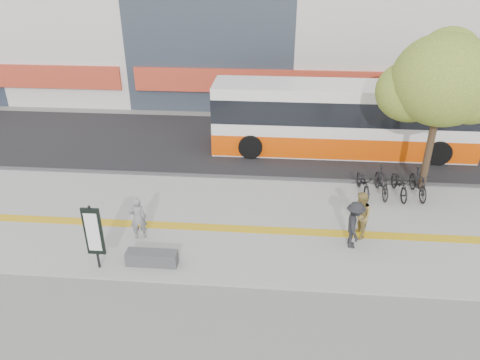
# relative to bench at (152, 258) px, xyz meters

# --- Properties ---
(ground) EXTENTS (120.00, 120.00, 0.00)m
(ground) POSITION_rel_bench_xyz_m (2.60, 1.20, -0.30)
(ground) COLOR slate
(ground) RESTS_ON ground
(sidewalk) EXTENTS (40.00, 7.00, 0.08)m
(sidewalk) POSITION_rel_bench_xyz_m (2.60, 2.70, -0.27)
(sidewalk) COLOR gray
(sidewalk) RESTS_ON ground
(tactile_strip) EXTENTS (40.00, 0.45, 0.01)m
(tactile_strip) POSITION_rel_bench_xyz_m (2.60, 2.20, -0.22)
(tactile_strip) COLOR gold
(tactile_strip) RESTS_ON sidewalk
(street) EXTENTS (40.00, 8.00, 0.06)m
(street) POSITION_rel_bench_xyz_m (2.60, 10.20, -0.28)
(street) COLOR black
(street) RESTS_ON ground
(curb) EXTENTS (40.00, 0.25, 0.14)m
(curb) POSITION_rel_bench_xyz_m (2.60, 6.20, -0.23)
(curb) COLOR #3D3D40
(curb) RESTS_ON ground
(bench) EXTENTS (1.60, 0.45, 0.45)m
(bench) POSITION_rel_bench_xyz_m (0.00, 0.00, 0.00)
(bench) COLOR #3D3D40
(bench) RESTS_ON sidewalk
(signboard) EXTENTS (0.55, 0.10, 2.20)m
(signboard) POSITION_rel_bench_xyz_m (-1.60, -0.31, 1.06)
(signboard) COLOR black
(signboard) RESTS_ON sidewalk
(street_tree) EXTENTS (4.40, 3.80, 6.31)m
(street_tree) POSITION_rel_bench_xyz_m (9.78, 6.02, 4.21)
(street_tree) COLOR #352218
(street_tree) RESTS_ON sidewalk
(bus) EXTENTS (12.35, 2.93, 3.29)m
(bus) POSITION_rel_bench_xyz_m (6.85, 9.70, 1.30)
(bus) COLOR silver
(bus) RESTS_ON street
(bicycle_row) EXTENTS (2.88, 1.98, 1.13)m
(bicycle_row) POSITION_rel_bench_xyz_m (8.32, 5.20, 0.31)
(bicycle_row) COLOR black
(bicycle_row) RESTS_ON sidewalk
(seated_woman) EXTENTS (0.65, 0.52, 1.55)m
(seated_woman) POSITION_rel_bench_xyz_m (-0.80, 1.40, 0.55)
(seated_woman) COLOR black
(seated_woman) RESTS_ON sidewalk
(pedestrian_tan) EXTENTS (0.80, 0.94, 1.68)m
(pedestrian_tan) POSITION_rel_bench_xyz_m (6.64, 2.07, 0.62)
(pedestrian_tan) COLOR olive
(pedestrian_tan) RESTS_ON sidewalk
(pedestrian_dark) EXTENTS (0.66, 1.09, 1.65)m
(pedestrian_dark) POSITION_rel_bench_xyz_m (6.37, 1.51, 0.60)
(pedestrian_dark) COLOR black
(pedestrian_dark) RESTS_ON sidewalk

